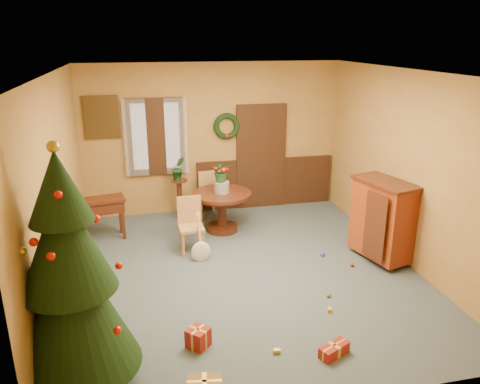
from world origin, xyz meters
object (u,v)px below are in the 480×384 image
object	(u,v)px
dining_table	(222,204)
chair_near	(190,223)
writing_desk	(100,209)
christmas_tree	(70,278)
sideboard	(382,218)

from	to	relation	value
dining_table	chair_near	size ratio (longest dim) A/B	1.17
writing_desk	christmas_tree	bearing A→B (deg)	-90.00
chair_near	sideboard	distance (m)	3.02
sideboard	dining_table	bearing A→B (deg)	143.00
dining_table	writing_desk	bearing A→B (deg)	177.82
writing_desk	chair_near	bearing A→B (deg)	-27.73
writing_desk	sideboard	size ratio (longest dim) A/B	0.69
dining_table	chair_near	bearing A→B (deg)	-133.15
writing_desk	dining_table	bearing A→B (deg)	-2.18
dining_table	christmas_tree	bearing A→B (deg)	-120.55
christmas_tree	writing_desk	xyz separation A→B (m)	(0.00, 3.63, -0.64)
christmas_tree	sideboard	distance (m)	4.72
christmas_tree	writing_desk	size ratio (longest dim) A/B	2.81
christmas_tree	sideboard	xyz separation A→B (m)	(4.30, 1.89, -0.50)
dining_table	writing_desk	xyz separation A→B (m)	(-2.09, 0.08, 0.05)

